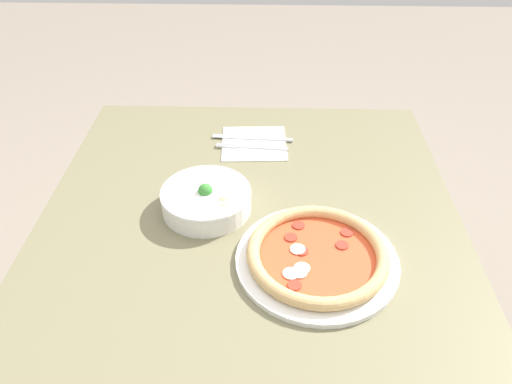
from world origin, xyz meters
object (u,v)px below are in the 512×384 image
pizza (317,256)px  knife (256,138)px  bowl (206,198)px  fork (253,147)px

pizza → knife: (0.46, 0.13, -0.01)m
bowl → knife: bearing=-18.8°
pizza → knife: 0.48m
pizza → bowl: bearing=55.7°
fork → pizza: bearing=113.2°
bowl → knife: bowl is taller
knife → pizza: bearing=110.6°
fork → knife: (0.05, -0.01, -0.00)m
pizza → fork: bearing=18.8°
pizza → bowl: size_ratio=1.61×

